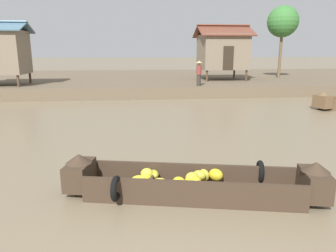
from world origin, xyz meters
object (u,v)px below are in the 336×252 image
(vendor_person, at_px, (199,72))
(stilt_house_mid_left, at_px, (222,51))
(banana_boat, at_px, (191,183))
(palm_tree_near, at_px, (283,22))

(vendor_person, bearing_deg, stilt_house_mid_left, 58.00)
(banana_boat, bearing_deg, vendor_person, 77.78)
(banana_boat, height_order, palm_tree_near, palm_tree_near)
(palm_tree_near, height_order, vendor_person, palm_tree_near)
(stilt_house_mid_left, height_order, palm_tree_near, palm_tree_near)
(banana_boat, bearing_deg, stilt_house_mid_left, 72.65)
(banana_boat, relative_size, stilt_house_mid_left, 1.27)
(stilt_house_mid_left, height_order, vendor_person, stilt_house_mid_left)
(stilt_house_mid_left, relative_size, palm_tree_near, 0.72)
(banana_boat, distance_m, palm_tree_near, 24.15)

